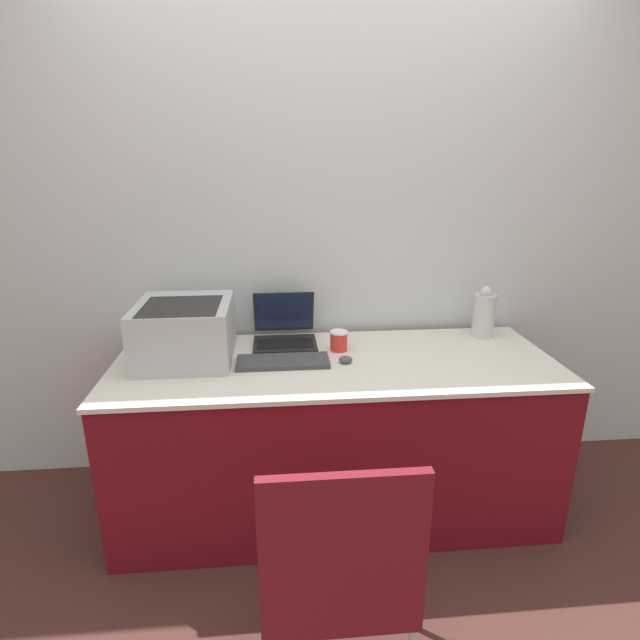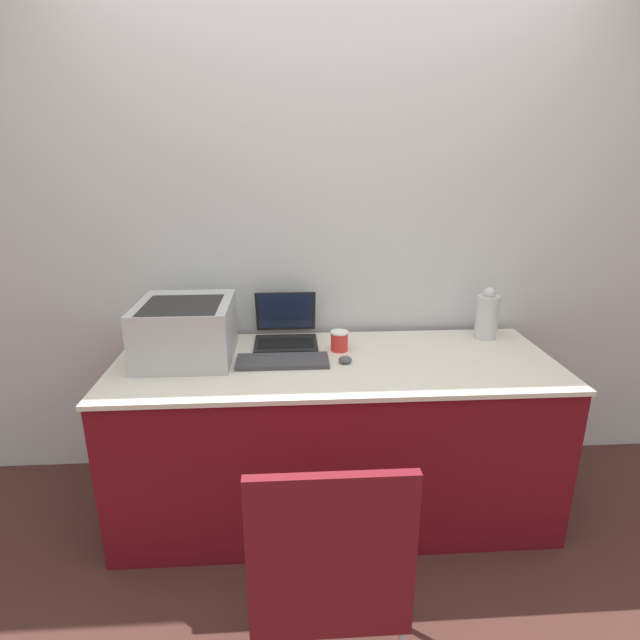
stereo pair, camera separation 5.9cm
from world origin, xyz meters
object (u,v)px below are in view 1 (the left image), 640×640
at_px(metal_pitcher, 484,314).
at_px(mouse, 346,360).
at_px(laptop_left, 285,332).
at_px(printer, 185,329).
at_px(coffee_cup, 339,341).
at_px(external_keyboard, 283,362).
at_px(chair, 337,565).

bearing_deg(metal_pitcher, mouse, -158.84).
height_order(laptop_left, mouse, laptop_left).
relative_size(printer, coffee_cup, 4.67).
distance_m(printer, metal_pitcher, 1.46).
relative_size(printer, laptop_left, 1.37).
bearing_deg(laptop_left, metal_pitcher, -0.09).
bearing_deg(metal_pitcher, external_keyboard, -165.18).
bearing_deg(laptop_left, external_keyboard, -93.05).
relative_size(laptop_left, coffee_cup, 3.40).
relative_size(coffee_cup, mouse, 1.56).
xyz_separation_m(external_keyboard, mouse, (0.28, -0.02, 0.01)).
bearing_deg(coffee_cup, external_keyboard, -152.23).
bearing_deg(laptop_left, chair, -84.38).
bearing_deg(mouse, printer, 170.75).
distance_m(coffee_cup, chair, 1.09).
distance_m(external_keyboard, chair, 0.95).
relative_size(printer, chair, 0.48).
xyz_separation_m(laptop_left, chair, (0.12, -1.18, -0.30)).
relative_size(mouse, chair, 0.07).
height_order(printer, metal_pitcher, metal_pitcher).
relative_size(external_keyboard, chair, 0.45).
bearing_deg(external_keyboard, mouse, -3.62).
xyz_separation_m(printer, mouse, (0.71, -0.11, -0.12)).
height_order(coffee_cup, mouse, coffee_cup).
bearing_deg(chair, external_keyboard, 98.18).
distance_m(metal_pitcher, chair, 1.51).
relative_size(printer, mouse, 7.27).
relative_size(metal_pitcher, chair, 0.29).
xyz_separation_m(printer, coffee_cup, (0.69, 0.04, -0.09)).
height_order(printer, mouse, printer).
xyz_separation_m(mouse, chair, (-0.15, -0.89, -0.26)).
bearing_deg(chair, laptop_left, 95.62).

